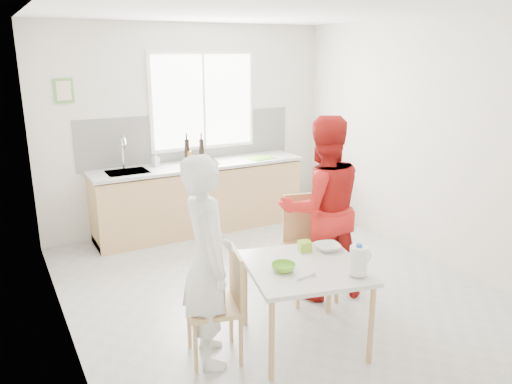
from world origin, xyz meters
TOP-DOWN VIEW (x-y plane):
  - ground at (0.00, 0.00)m, footprint 4.50×4.50m
  - room_shell at (0.00, 0.00)m, footprint 4.50×4.50m
  - window at (0.20, 2.23)m, footprint 1.50×0.06m
  - backsplash at (0.00, 2.24)m, footprint 3.00×0.02m
  - picture_frame at (-1.55, 2.23)m, footprint 0.22×0.03m
  - kitchen_counter at (-0.00, 1.95)m, footprint 2.84×0.64m
  - dining_table at (-0.31, -0.99)m, footprint 1.09×1.09m
  - chair_left at (-0.98, -0.83)m, footprint 0.49×0.49m
  - chair_far at (0.22, -0.27)m, footprint 0.56×0.56m
  - person_white at (-1.07, -0.81)m, footprint 0.52×0.68m
  - person_red at (0.32, -0.33)m, footprint 1.00×0.86m
  - bowl_green at (-0.52, -0.99)m, footprint 0.23×0.23m
  - bowl_white at (0.04, -0.82)m, footprint 0.26×0.26m
  - milk_jug at (-0.06, -1.34)m, footprint 0.19×0.14m
  - green_box at (-0.15, -0.74)m, footprint 0.12×0.12m
  - spoon at (-0.44, -1.19)m, footprint 0.16×0.03m
  - cutting_board at (0.86, 1.84)m, footprint 0.38×0.30m
  - wine_bottle_a at (-0.12, 2.06)m, footprint 0.07×0.07m
  - wine_bottle_b at (0.10, 2.09)m, footprint 0.07×0.07m
  - jar_amber at (-0.10, 2.04)m, footprint 0.06×0.06m
  - soap_bottle at (-0.55, 2.08)m, footprint 0.10×0.10m

SIDE VIEW (x-z plane):
  - ground at x=0.00m, z-range 0.00..0.00m
  - kitchen_counter at x=0.00m, z-range -0.27..1.10m
  - chair_left at x=-0.98m, z-range 0.04..0.93m
  - chair_far at x=0.22m, z-range 0.05..1.06m
  - dining_table at x=-0.31m, z-range 0.28..0.98m
  - spoon at x=-0.44m, z-range 0.70..0.71m
  - bowl_white at x=0.04m, z-range 0.70..0.75m
  - bowl_green at x=-0.52m, z-range 0.70..0.76m
  - green_box at x=-0.15m, z-range 0.70..0.79m
  - person_white at x=-1.07m, z-range 0.00..1.65m
  - milk_jug at x=-0.06m, z-range 0.71..0.95m
  - person_red at x=0.32m, z-range 0.00..1.79m
  - cutting_board at x=0.86m, z-range 0.92..0.93m
  - jar_amber at x=-0.10m, z-range 0.92..1.08m
  - soap_bottle at x=-0.55m, z-range 0.92..1.09m
  - wine_bottle_b at x=0.10m, z-range 0.92..1.22m
  - wine_bottle_a at x=-0.12m, z-range 0.92..1.24m
  - backsplash at x=0.00m, z-range 0.90..1.55m
  - room_shell at x=0.00m, z-range -0.61..3.89m
  - window at x=0.20m, z-range 1.05..2.35m
  - picture_frame at x=-1.55m, z-range 1.76..2.04m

